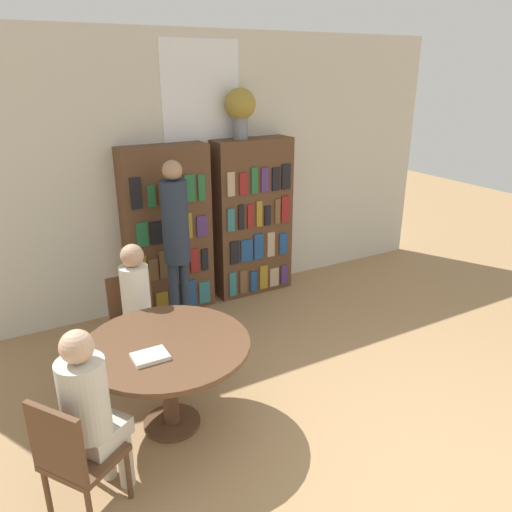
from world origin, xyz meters
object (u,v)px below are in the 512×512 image
Objects in this scene: reading_table at (167,356)px; seated_reader_right at (90,406)px; seated_reader_left at (138,305)px; chair_left_side at (134,319)px; librarian_standing at (176,232)px; flower_vase at (240,107)px; bookshelf_right at (252,218)px; bookshelf_left at (167,232)px; chair_near_camera at (74,455)px.

seated_reader_right reaches higher than reading_table.
seated_reader_left is (0.02, 0.77, 0.09)m from reading_table.
chair_left_side is 0.97m from librarian_standing.
seated_reader_right is 2.28m from librarian_standing.
seated_reader_right is at bearing -134.12° from flower_vase.
seated_reader_left is 1.38m from seated_reader_right.
librarian_standing is (-1.15, -0.50, 0.16)m from bookshelf_right.
bookshelf_left is 2.06m from reading_table.
bookshelf_left is 1.51× the size of seated_reader_right.
chair_near_camera reaches higher than reading_table.
chair_near_camera is at bearing -136.43° from bookshelf_right.
bookshelf_left is 1.51× the size of seated_reader_left.
bookshelf_right is 3.58m from chair_near_camera.
bookshelf_right reaches higher than reading_table.
flower_vase reaches higher than seated_reader_right.
chair_near_camera is 1.70m from chair_left_side.
flower_vase is 2.55m from chair_left_side.
chair_near_camera is 1.00× the size of chair_left_side.
bookshelf_right reaches higher than chair_left_side.
librarian_standing is at bearing 109.41° from chair_near_camera.
chair_left_side is at bearing -90.00° from seated_reader_left.
seated_reader_left is 0.69× the size of librarian_standing.
chair_left_side is at bearing -143.36° from librarian_standing.
flower_vase is 0.44× the size of seated_reader_left.
reading_table is at bearing 90.00° from chair_near_camera.
librarian_standing is (0.63, 1.41, 0.47)m from reading_table.
bookshelf_left reaches higher than seated_reader_right.
reading_table is 0.99× the size of seated_reader_right.
seated_reader_right is at bearing -145.54° from reading_table.
reading_table is 0.69× the size of librarian_standing.
flower_vase reaches higher than chair_left_side.
bookshelf_left is 2.72m from seated_reader_right.
bookshelf_left is 1.26m from chair_left_side.
seated_reader_left is (-0.00, -0.18, 0.22)m from chair_left_side.
librarian_standing reaches higher than reading_table.
flower_vase is 3.60m from seated_reader_right.
bookshelf_left is at bearing -120.13° from seated_reader_left.
bookshelf_left reaches higher than chair_left_side.
librarian_standing is (0.61, 0.63, 0.39)m from seated_reader_left.
seated_reader_right is at bearing -120.13° from bookshelf_left.
seated_reader_left is at bearing 88.46° from reading_table.
bookshelf_right is at bearing 0.00° from bookshelf_left.
seated_reader_right is (0.14, 0.10, 0.23)m from chair_near_camera.
seated_reader_right is at bearing 65.95° from chair_left_side.
librarian_standing is at bearing -99.77° from bookshelf_left.
bookshelf_right is 2.11m from seated_reader_left.
bookshelf_right is 1.51× the size of seated_reader_right.
chair_near_camera is 2.49m from librarian_standing.
chair_near_camera is (-2.57, -2.45, -0.45)m from bookshelf_right.
seated_reader_right is at bearing -124.65° from librarian_standing.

